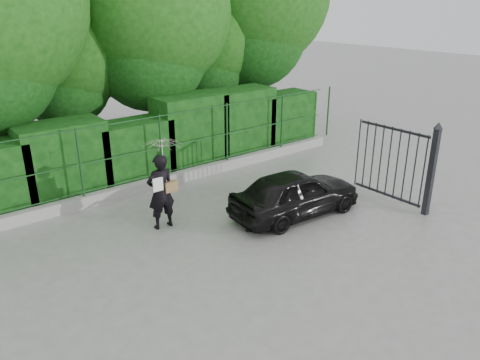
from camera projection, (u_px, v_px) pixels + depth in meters
ground at (253, 253)px, 9.92m from camera, size 80.00×80.00×0.00m
kerb at (151, 184)px, 13.15m from camera, size 14.00×0.25×0.30m
fence at (155, 147)px, 12.90m from camera, size 14.13×0.06×1.80m
hedge at (138, 146)px, 13.68m from camera, size 14.20×1.20×2.28m
trees at (124, 13)px, 14.55m from camera, size 17.10×6.15×8.08m
gate at (414, 164)px, 11.62m from camera, size 0.22×2.33×2.36m
woman at (162, 172)px, 10.63m from camera, size 0.93×0.91×2.12m
car at (295, 193)px, 11.46m from camera, size 3.51×1.63×1.16m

